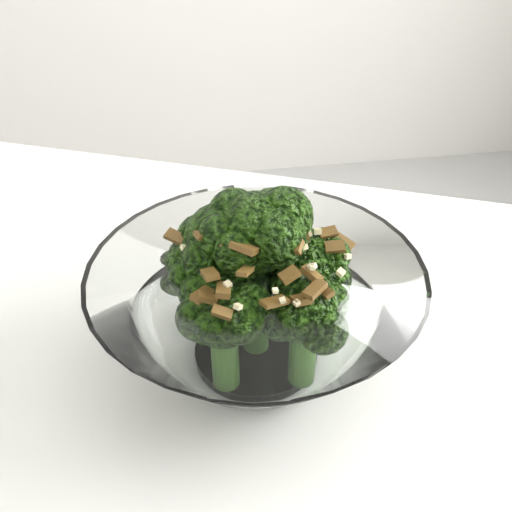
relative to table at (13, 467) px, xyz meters
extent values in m
cylinder|color=white|center=(0.20, 0.02, 0.07)|extent=(0.10, 0.10, 0.01)
cylinder|color=#2B5416|center=(0.23, -0.02, 0.11)|extent=(0.02, 0.02, 0.06)
sphere|color=#254C0E|center=(0.23, -0.02, 0.15)|extent=(0.05, 0.05, 0.05)
cylinder|color=#2B5416|center=(0.21, 0.04, 0.12)|extent=(0.02, 0.02, 0.08)
sphere|color=#254C0E|center=(0.21, 0.04, 0.18)|extent=(0.05, 0.05, 0.05)
cylinder|color=#2B5416|center=(0.25, 0.05, 0.10)|extent=(0.02, 0.02, 0.05)
sphere|color=#254C0E|center=(0.25, 0.05, 0.14)|extent=(0.04, 0.04, 0.04)
cylinder|color=#2B5416|center=(0.17, -0.01, 0.11)|extent=(0.02, 0.02, 0.05)
sphere|color=#254C0E|center=(0.17, -0.01, 0.15)|extent=(0.05, 0.05, 0.05)
cylinder|color=#2B5416|center=(0.18, 0.03, 0.12)|extent=(0.02, 0.02, 0.08)
sphere|color=#254C0E|center=(0.18, 0.03, 0.18)|extent=(0.05, 0.05, 0.05)
cylinder|color=#2B5416|center=(0.20, 0.07, 0.10)|extent=(0.02, 0.02, 0.05)
sphere|color=#254C0E|center=(0.20, 0.07, 0.14)|extent=(0.04, 0.04, 0.04)
cylinder|color=#2B5416|center=(0.20, 0.02, 0.13)|extent=(0.02, 0.02, 0.09)
sphere|color=#254C0E|center=(0.20, 0.02, 0.19)|extent=(0.06, 0.06, 0.06)
cylinder|color=#2B5416|center=(0.24, 0.02, 0.11)|extent=(0.02, 0.02, 0.06)
sphere|color=#254C0E|center=(0.24, 0.02, 0.16)|extent=(0.05, 0.05, 0.05)
cylinder|color=#2B5416|center=(0.16, 0.04, 0.11)|extent=(0.02, 0.02, 0.06)
sphere|color=#254C0E|center=(0.16, 0.04, 0.15)|extent=(0.05, 0.05, 0.05)
cube|color=brown|center=(0.23, -0.02, 0.18)|extent=(0.02, 0.02, 0.01)
cube|color=brown|center=(0.15, 0.04, 0.18)|extent=(0.02, 0.02, 0.01)
cube|color=brown|center=(0.21, 0.07, 0.18)|extent=(0.01, 0.02, 0.01)
cube|color=brown|center=(0.23, 0.04, 0.19)|extent=(0.01, 0.01, 0.01)
cube|color=brown|center=(0.17, 0.03, 0.19)|extent=(0.01, 0.02, 0.00)
cube|color=brown|center=(0.23, 0.01, 0.19)|extent=(0.01, 0.01, 0.01)
cube|color=brown|center=(0.16, -0.02, 0.17)|extent=(0.01, 0.01, 0.01)
cube|color=brown|center=(0.20, 0.00, 0.20)|extent=(0.01, 0.01, 0.01)
cube|color=brown|center=(0.20, 0.08, 0.17)|extent=(0.01, 0.02, 0.01)
cube|color=brown|center=(0.23, -0.03, 0.18)|extent=(0.02, 0.02, 0.01)
cube|color=brown|center=(0.26, 0.03, 0.17)|extent=(0.02, 0.02, 0.01)
cube|color=brown|center=(0.16, -0.02, 0.17)|extent=(0.02, 0.02, 0.01)
cube|color=brown|center=(0.19, 0.01, 0.20)|extent=(0.01, 0.01, 0.01)
cube|color=brown|center=(0.18, 0.00, 0.19)|extent=(0.02, 0.02, 0.01)
cube|color=brown|center=(0.22, 0.07, 0.17)|extent=(0.02, 0.01, 0.01)
cube|color=brown|center=(0.23, -0.03, 0.17)|extent=(0.01, 0.01, 0.01)
cube|color=brown|center=(0.18, -0.02, 0.19)|extent=(0.01, 0.02, 0.01)
cube|color=brown|center=(0.16, -0.01, 0.18)|extent=(0.01, 0.02, 0.01)
cube|color=brown|center=(0.23, 0.05, 0.18)|extent=(0.02, 0.02, 0.01)
cube|color=brown|center=(0.25, 0.01, 0.18)|extent=(0.01, 0.01, 0.01)
cube|color=brown|center=(0.22, -0.01, 0.19)|extent=(0.02, 0.02, 0.01)
cube|color=brown|center=(0.22, 0.00, 0.19)|extent=(0.01, 0.02, 0.01)
cube|color=brown|center=(0.23, 0.04, 0.19)|extent=(0.01, 0.02, 0.01)
cube|color=brown|center=(0.25, 0.03, 0.18)|extent=(0.01, 0.01, 0.01)
cube|color=brown|center=(0.16, 0.06, 0.17)|extent=(0.02, 0.01, 0.01)
cube|color=brown|center=(0.20, 0.05, 0.20)|extent=(0.02, 0.01, 0.01)
cube|color=brown|center=(0.20, -0.03, 0.17)|extent=(0.02, 0.02, 0.01)
cube|color=brown|center=(0.21, -0.02, 0.18)|extent=(0.01, 0.01, 0.01)
cube|color=brown|center=(0.19, -0.01, 0.20)|extent=(0.02, 0.02, 0.01)
cube|color=brown|center=(0.17, -0.02, 0.18)|extent=(0.01, 0.02, 0.01)
cube|color=brown|center=(0.16, 0.02, 0.19)|extent=(0.02, 0.01, 0.01)
cube|color=brown|center=(0.22, -0.03, 0.17)|extent=(0.01, 0.01, 0.01)
cube|color=brown|center=(0.17, -0.04, 0.17)|extent=(0.01, 0.01, 0.01)
cube|color=beige|center=(0.15, 0.02, 0.18)|extent=(0.01, 0.01, 0.01)
cube|color=beige|center=(0.23, 0.01, 0.19)|extent=(0.01, 0.01, 0.00)
cube|color=beige|center=(0.20, -0.03, 0.18)|extent=(0.00, 0.00, 0.00)
cube|color=beige|center=(0.26, 0.01, 0.17)|extent=(0.01, 0.01, 0.01)
cube|color=beige|center=(0.17, 0.05, 0.19)|extent=(0.01, 0.01, 0.01)
cube|color=beige|center=(0.22, 0.04, 0.19)|extent=(0.01, 0.01, 0.00)
cube|color=beige|center=(0.18, -0.03, 0.17)|extent=(0.01, 0.01, 0.00)
cube|color=beige|center=(0.21, 0.05, 0.19)|extent=(0.01, 0.01, 0.00)
cube|color=beige|center=(0.17, 0.01, 0.19)|extent=(0.01, 0.01, 0.01)
cube|color=beige|center=(0.17, -0.02, 0.18)|extent=(0.01, 0.01, 0.00)
cube|color=beige|center=(0.22, 0.00, 0.19)|extent=(0.01, 0.01, 0.01)
cube|color=beige|center=(0.17, 0.07, 0.17)|extent=(0.01, 0.01, 0.00)
cube|color=beige|center=(0.24, 0.02, 0.18)|extent=(0.01, 0.01, 0.01)
cube|color=beige|center=(0.21, 0.07, 0.18)|extent=(0.01, 0.01, 0.01)
cube|color=beige|center=(0.20, -0.04, 0.18)|extent=(0.00, 0.00, 0.00)
cube|color=beige|center=(0.23, -0.02, 0.18)|extent=(0.00, 0.00, 0.00)
cube|color=beige|center=(0.23, -0.01, 0.18)|extent=(0.01, 0.01, 0.01)
cube|color=beige|center=(0.25, -0.01, 0.17)|extent=(0.01, 0.01, 0.01)
cube|color=beige|center=(0.20, 0.07, 0.18)|extent=(0.01, 0.01, 0.01)
cube|color=beige|center=(0.23, 0.06, 0.18)|extent=(0.01, 0.01, 0.01)
cube|color=beige|center=(0.21, -0.04, 0.17)|extent=(0.01, 0.00, 0.00)
camera|label=1|loc=(0.15, -0.29, 0.40)|focal=40.00mm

